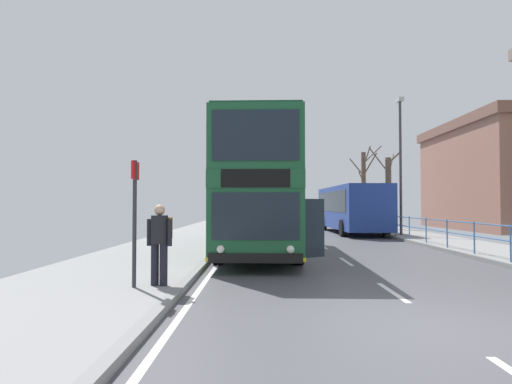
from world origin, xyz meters
The scene contains 9 objects.
ground centered at (-0.72, 0.00, 0.04)m, with size 15.80×140.00×0.20m.
double_decker_bus_main centered at (-2.66, 9.77, 2.32)m, with size 3.18×10.72×4.43m.
background_bus_far_lane centered at (3.05, 21.38, 1.60)m, with size 2.87×10.08×2.90m.
pedestrian_railing_far_kerb centered at (4.45, 15.78, 0.87)m, with size 0.05×31.92×1.07m.
pedestrian_with_backpack centered at (-4.72, 2.56, 1.09)m, with size 0.55×0.57×1.63m.
bus_stop_sign_near centered at (-5.18, 2.34, 1.70)m, with size 0.08×0.44×2.52m.
street_lamp_far_side centered at (4.99, 17.63, 4.49)m, with size 0.28×0.60×7.49m.
bare_tree_far_00 centered at (5.93, 30.16, 3.37)m, with size 2.52×2.94×6.60m.
bare_tree_far_01 centered at (5.96, 23.29, 2.70)m, with size 2.12×2.12×5.63m.
Camera 1 is at (-2.68, -6.39, 1.77)m, focal length 30.87 mm.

